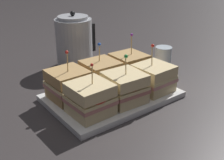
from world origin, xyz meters
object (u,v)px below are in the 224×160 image
at_px(sandwich_front_center, 125,87).
at_px(sandwich_back_right, 129,67).
at_px(sandwich_back_center, 101,74).
at_px(drinking_glass, 163,61).
at_px(sandwich_front_left, 90,99).
at_px(sandwich_front_right, 153,78).
at_px(sandwich_back_left, 68,84).
at_px(kettle_steel, 74,42).
at_px(serving_platter, 112,96).

bearing_deg(sandwich_front_center, sandwich_back_right, 46.06).
relative_size(sandwich_back_center, drinking_glass, 1.36).
height_order(sandwich_front_left, sandwich_front_right, sandwich_front_right).
distance_m(sandwich_front_left, sandwich_back_left, 0.12).
bearing_deg(sandwich_front_right, sandwich_front_center, -179.13).
xyz_separation_m(sandwich_back_left, kettle_steel, (0.18, 0.27, 0.04)).
height_order(serving_platter, sandwich_back_center, sandwich_back_center).
bearing_deg(sandwich_back_right, serving_platter, -153.74).
height_order(sandwich_back_center, drinking_glass, sandwich_back_center).
bearing_deg(kettle_steel, sandwich_front_left, -114.60).
xyz_separation_m(sandwich_back_left, sandwich_back_right, (0.25, 0.00, -0.00)).
distance_m(sandwich_front_center, sandwich_back_right, 0.17).
height_order(sandwich_back_center, kettle_steel, kettle_steel).
bearing_deg(sandwich_front_left, sandwich_back_right, 26.29).
height_order(sandwich_front_right, sandwich_back_left, same).
bearing_deg(serving_platter, sandwich_front_right, -26.01).
height_order(serving_platter, drinking_glass, drinking_glass).
distance_m(sandwich_back_left, drinking_glass, 0.40).
distance_m(sandwich_back_left, kettle_steel, 0.33).
bearing_deg(kettle_steel, sandwich_front_right, -80.19).
height_order(sandwich_front_center, sandwich_front_right, sandwich_front_right).
xyz_separation_m(serving_platter, sandwich_front_center, (0.00, -0.06, 0.05)).
distance_m(serving_platter, drinking_glass, 0.28).
xyz_separation_m(sandwich_back_center, drinking_glass, (0.27, -0.03, -0.01)).
distance_m(sandwich_front_left, drinking_glass, 0.41).
distance_m(serving_platter, sandwich_back_right, 0.15).
xyz_separation_m(sandwich_front_left, drinking_glass, (0.39, 0.10, -0.01)).
bearing_deg(serving_platter, drinking_glass, 7.79).
distance_m(sandwich_back_left, sandwich_back_right, 0.25).
height_order(sandwich_front_left, kettle_steel, kettle_steel).
relative_size(sandwich_back_left, kettle_steel, 0.69).
xyz_separation_m(sandwich_front_left, sandwich_back_right, (0.24, 0.12, -0.00)).
relative_size(sandwich_front_right, drinking_glass, 1.39).
height_order(sandwich_back_right, drinking_glass, sandwich_back_right).
bearing_deg(sandwich_back_center, drinking_glass, -5.38).
xyz_separation_m(serving_platter, sandwich_back_center, (0.00, 0.06, 0.05)).
bearing_deg(sandwich_front_right, sandwich_back_center, 134.55).
xyz_separation_m(sandwich_back_center, kettle_steel, (0.05, 0.27, 0.04)).
bearing_deg(sandwich_back_right, sandwich_front_center, -133.94).
bearing_deg(sandwich_back_left, drinking_glass, -3.28).
xyz_separation_m(serving_platter, sandwich_back_right, (0.12, 0.06, 0.05)).
distance_m(kettle_steel, drinking_glass, 0.37).
bearing_deg(sandwich_front_center, sandwich_back_center, 90.33).
xyz_separation_m(sandwich_back_left, drinking_glass, (0.40, -0.02, -0.01)).
relative_size(sandwich_front_center, kettle_steel, 0.66).
bearing_deg(drinking_glass, sandwich_front_right, -146.46).
bearing_deg(sandwich_back_center, sandwich_back_left, -178.86).
xyz_separation_m(sandwich_front_left, sandwich_front_center, (0.13, -0.00, 0.00)).
distance_m(sandwich_back_center, sandwich_back_right, 0.12).
height_order(sandwich_back_right, kettle_steel, kettle_steel).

